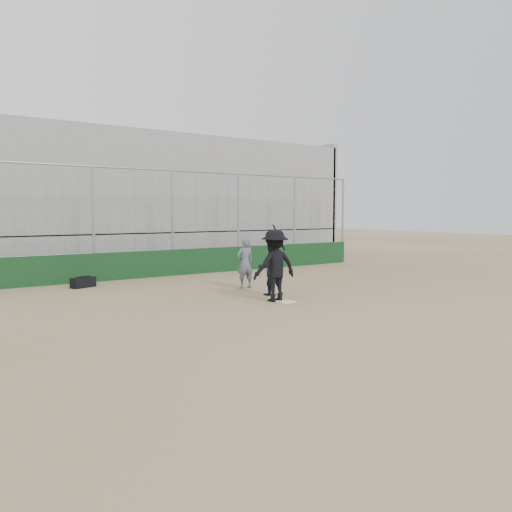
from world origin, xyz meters
TOP-DOWN VIEW (x-y plane):
  - ground at (0.00, 0.00)m, footprint 90.00×90.00m
  - home_plate at (0.00, 0.00)m, footprint 0.44×0.44m
  - backstop at (0.00, 7.00)m, footprint 18.10×0.25m
  - bleachers at (0.00, 11.95)m, footprint 20.25×6.70m
  - batter_at_plate at (-0.14, 0.29)m, footprint 1.32×0.85m
  - catcher_crouched at (0.34, 1.13)m, footprint 0.93×0.84m
  - umpire at (0.48, 2.71)m, footprint 0.60×0.40m
  - equipment_bag at (-3.75, 5.79)m, footprint 0.84×0.58m

SIDE VIEW (x-z plane):
  - ground at x=0.00m, z-range 0.00..0.00m
  - home_plate at x=0.00m, z-range 0.00..0.02m
  - equipment_bag at x=-3.75m, z-range -0.02..0.35m
  - catcher_crouched at x=0.34m, z-range 0.00..1.07m
  - umpire at x=0.48m, z-range 0.00..1.46m
  - backstop at x=0.00m, z-range -1.06..2.98m
  - batter_at_plate at x=-0.14m, z-range -0.06..2.02m
  - bleachers at x=0.00m, z-range -0.57..6.41m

